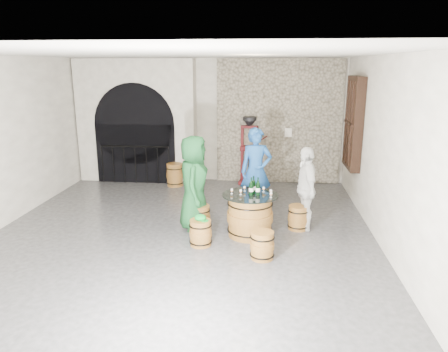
# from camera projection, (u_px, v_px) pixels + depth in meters

# --- Properties ---
(ground) EXTENTS (8.00, 8.00, 0.00)m
(ground) POSITION_uv_depth(u_px,v_px,m) (181.00, 236.00, 7.74)
(ground) COLOR #2F2F32
(ground) RESTS_ON ground
(wall_back) EXTENTS (8.00, 0.00, 8.00)m
(wall_back) POSITION_uv_depth(u_px,v_px,m) (210.00, 121.00, 11.18)
(wall_back) COLOR silver
(wall_back) RESTS_ON ground
(wall_front) EXTENTS (8.00, 0.00, 8.00)m
(wall_front) POSITION_uv_depth(u_px,v_px,m) (79.00, 244.00, 3.48)
(wall_front) COLOR silver
(wall_front) RESTS_ON ground
(wall_right) EXTENTS (0.00, 8.00, 8.00)m
(wall_right) POSITION_uv_depth(u_px,v_px,m) (388.00, 154.00, 6.98)
(wall_right) COLOR silver
(wall_right) RESTS_ON ground
(ceiling) EXTENTS (8.00, 8.00, 0.00)m
(ceiling) POSITION_uv_depth(u_px,v_px,m) (176.00, 54.00, 6.92)
(ceiling) COLOR beige
(ceiling) RESTS_ON wall_back
(stone_facing_panel) EXTENTS (3.20, 0.12, 3.18)m
(stone_facing_panel) POSITION_uv_depth(u_px,v_px,m) (279.00, 122.00, 10.94)
(stone_facing_panel) COLOR gray
(stone_facing_panel) RESTS_ON ground
(arched_opening) EXTENTS (3.10, 0.60, 3.19)m
(arched_opening) POSITION_uv_depth(u_px,v_px,m) (137.00, 122.00, 11.12)
(arched_opening) COLOR silver
(arched_opening) RESTS_ON ground
(shuttered_window) EXTENTS (0.23, 1.10, 2.00)m
(shuttered_window) POSITION_uv_depth(u_px,v_px,m) (353.00, 123.00, 9.25)
(shuttered_window) COLOR black
(shuttered_window) RESTS_ON wall_right
(barrel_table) EXTENTS (1.01, 1.01, 0.78)m
(barrel_table) POSITION_uv_depth(u_px,v_px,m) (250.00, 215.00, 7.69)
(barrel_table) COLOR brown
(barrel_table) RESTS_ON ground
(barrel_stool_left) EXTENTS (0.40, 0.40, 0.46)m
(barrel_stool_left) POSITION_uv_depth(u_px,v_px,m) (200.00, 217.00, 8.05)
(barrel_stool_left) COLOR brown
(barrel_stool_left) RESTS_ON ground
(barrel_stool_far) EXTENTS (0.40, 0.40, 0.46)m
(barrel_stool_far) POSITION_uv_depth(u_px,v_px,m) (254.00, 206.00, 8.66)
(barrel_stool_far) COLOR brown
(barrel_stool_far) RESTS_ON ground
(barrel_stool_right) EXTENTS (0.40, 0.40, 0.46)m
(barrel_stool_right) POSITION_uv_depth(u_px,v_px,m) (298.00, 218.00, 8.02)
(barrel_stool_right) COLOR brown
(barrel_stool_right) RESTS_ON ground
(barrel_stool_near_right) EXTENTS (0.40, 0.40, 0.46)m
(barrel_stool_near_right) POSITION_uv_depth(u_px,v_px,m) (262.00, 245.00, 6.79)
(barrel_stool_near_right) COLOR brown
(barrel_stool_near_right) RESTS_ON ground
(barrel_stool_near_left) EXTENTS (0.40, 0.40, 0.46)m
(barrel_stool_near_left) POSITION_uv_depth(u_px,v_px,m) (201.00, 233.00, 7.29)
(barrel_stool_near_left) COLOR brown
(barrel_stool_near_left) RESTS_ON ground
(green_cap) EXTENTS (0.24, 0.20, 0.11)m
(green_cap) POSITION_uv_depth(u_px,v_px,m) (201.00, 218.00, 7.22)
(green_cap) COLOR #0C8527
(green_cap) RESTS_ON barrel_stool_near_left
(person_green) EXTENTS (0.63, 0.91, 1.79)m
(person_green) POSITION_uv_depth(u_px,v_px,m) (194.00, 183.00, 7.92)
(person_green) COLOR #134520
(person_green) RESTS_ON ground
(person_blue) EXTENTS (0.72, 0.54, 1.80)m
(person_blue) POSITION_uv_depth(u_px,v_px,m) (256.00, 171.00, 8.79)
(person_blue) COLOR #1A4A8F
(person_blue) RESTS_ON ground
(person_white) EXTENTS (0.53, 0.98, 1.59)m
(person_white) POSITION_uv_depth(u_px,v_px,m) (306.00, 188.00, 7.91)
(person_white) COLOR silver
(person_white) RESTS_ON ground
(wine_bottle_left) EXTENTS (0.08, 0.08, 0.32)m
(wine_bottle_left) POSITION_uv_depth(u_px,v_px,m) (251.00, 188.00, 7.52)
(wine_bottle_left) COLOR black
(wine_bottle_left) RESTS_ON barrel_table
(wine_bottle_center) EXTENTS (0.08, 0.08, 0.32)m
(wine_bottle_center) POSITION_uv_depth(u_px,v_px,m) (258.00, 188.00, 7.52)
(wine_bottle_center) COLOR black
(wine_bottle_center) RESTS_ON barrel_table
(wine_bottle_right) EXTENTS (0.08, 0.08, 0.32)m
(wine_bottle_right) POSITION_uv_depth(u_px,v_px,m) (254.00, 186.00, 7.62)
(wine_bottle_right) COLOR black
(wine_bottle_right) RESTS_ON barrel_table
(tasting_glass_a) EXTENTS (0.05, 0.05, 0.10)m
(tasting_glass_a) POSITION_uv_depth(u_px,v_px,m) (241.00, 192.00, 7.56)
(tasting_glass_a) COLOR #C26025
(tasting_glass_a) RESTS_ON barrel_table
(tasting_glass_b) EXTENTS (0.05, 0.05, 0.10)m
(tasting_glass_b) POSITION_uv_depth(u_px,v_px,m) (271.00, 192.00, 7.56)
(tasting_glass_b) COLOR #C26025
(tasting_glass_b) RESTS_ON barrel_table
(tasting_glass_c) EXTENTS (0.05, 0.05, 0.10)m
(tasting_glass_c) POSITION_uv_depth(u_px,v_px,m) (245.00, 189.00, 7.77)
(tasting_glass_c) COLOR #C26025
(tasting_glass_c) RESTS_ON barrel_table
(tasting_glass_d) EXTENTS (0.05, 0.05, 0.10)m
(tasting_glass_d) POSITION_uv_depth(u_px,v_px,m) (264.00, 189.00, 7.72)
(tasting_glass_d) COLOR #C26025
(tasting_glass_d) RESTS_ON barrel_table
(tasting_glass_e) EXTENTS (0.05, 0.05, 0.10)m
(tasting_glass_e) POSITION_uv_depth(u_px,v_px,m) (271.00, 195.00, 7.40)
(tasting_glass_e) COLOR #C26025
(tasting_glass_e) RESTS_ON barrel_table
(tasting_glass_f) EXTENTS (0.05, 0.05, 0.10)m
(tasting_glass_f) POSITION_uv_depth(u_px,v_px,m) (232.00, 191.00, 7.61)
(tasting_glass_f) COLOR #C26025
(tasting_glass_f) RESTS_ON barrel_table
(side_barrel) EXTENTS (0.44, 0.44, 0.59)m
(side_barrel) POSITION_uv_depth(u_px,v_px,m) (175.00, 175.00, 10.89)
(side_barrel) COLOR brown
(side_barrel) RESTS_ON ground
(corking_press) EXTENTS (0.73, 0.45, 1.75)m
(corking_press) POSITION_uv_depth(u_px,v_px,m) (249.00, 145.00, 10.91)
(corking_press) COLOR #4C0C0E
(corking_press) RESTS_ON ground
(control_box) EXTENTS (0.18, 0.10, 0.22)m
(control_box) POSITION_uv_depth(u_px,v_px,m) (288.00, 132.00, 10.90)
(control_box) COLOR silver
(control_box) RESTS_ON wall_back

